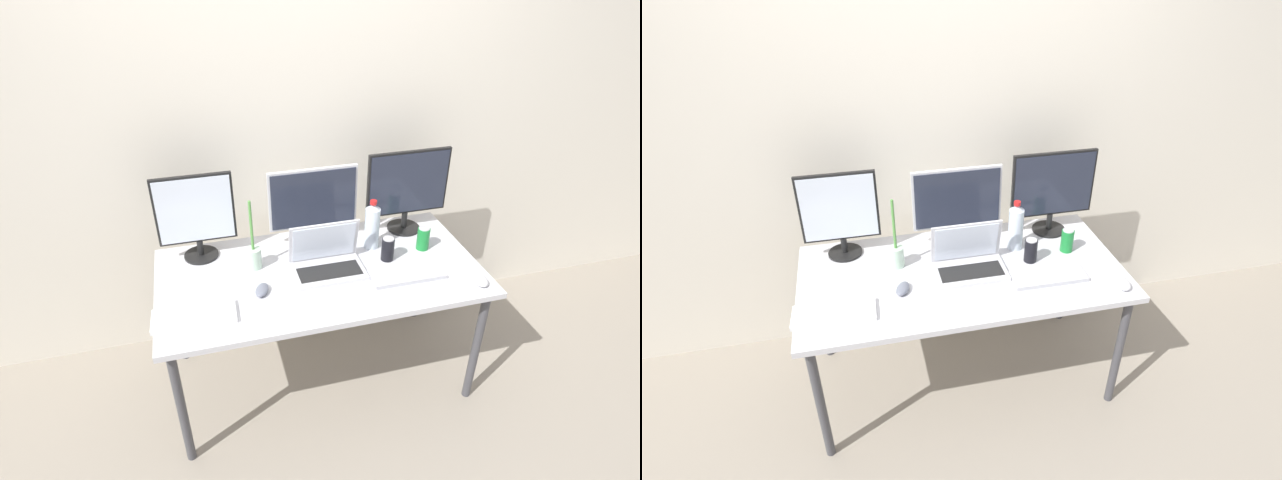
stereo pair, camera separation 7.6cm
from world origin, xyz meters
TOP-DOWN VIEW (x-y plane):
  - ground_plane at (0.00, 0.00)m, footprint 16.00×16.00m
  - wall_back at (0.00, 0.59)m, footprint 7.00×0.08m
  - work_desk at (0.00, 0.00)m, footprint 1.61×0.82m
  - monitor_left at (-0.56, 0.29)m, footprint 0.39×0.18m
  - monitor_center at (0.04, 0.28)m, footprint 0.47×0.20m
  - monitor_right at (0.57, 0.27)m, footprint 0.47×0.19m
  - laptop_silver at (0.04, 0.00)m, footprint 0.35×0.23m
  - keyboard_main at (-0.63, -0.21)m, footprint 0.37×0.16m
  - keyboard_aux at (0.40, -0.16)m, footprint 0.37×0.15m
  - mouse_by_keyboard at (0.72, -0.30)m, footprint 0.08×0.11m
  - mouse_by_laptop at (-0.31, -0.10)m, footprint 0.09×0.12m
  - water_bottle at (0.32, 0.14)m, footprint 0.08×0.08m
  - soda_can_near_keyboard at (0.36, 0.01)m, footprint 0.07×0.07m
  - soda_can_by_laptop at (0.58, 0.06)m, footprint 0.07×0.07m
  - bamboo_vase at (-0.31, 0.12)m, footprint 0.08×0.08m

SIDE VIEW (x-z plane):
  - ground_plane at x=0.00m, z-range 0.00..0.00m
  - work_desk at x=0.00m, z-range 0.31..1.05m
  - keyboard_main at x=-0.63m, z-range 0.74..0.76m
  - keyboard_aux at x=0.40m, z-range 0.74..0.76m
  - mouse_by_laptop at x=-0.31m, z-range 0.74..0.77m
  - mouse_by_keyboard at x=0.72m, z-range 0.74..0.78m
  - laptop_silver at x=0.04m, z-range 0.67..0.92m
  - soda_can_near_keyboard at x=0.36m, z-range 0.74..0.87m
  - soda_can_by_laptop at x=0.58m, z-range 0.74..0.87m
  - bamboo_vase at x=-0.31m, z-range 0.62..1.00m
  - water_bottle at x=0.32m, z-range 0.73..1.01m
  - monitor_center at x=0.04m, z-range 0.76..1.18m
  - monitor_left at x=-0.56m, z-range 0.76..1.22m
  - monitor_right at x=0.57m, z-range 0.76..1.23m
  - wall_back at x=0.00m, z-range 0.00..2.60m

